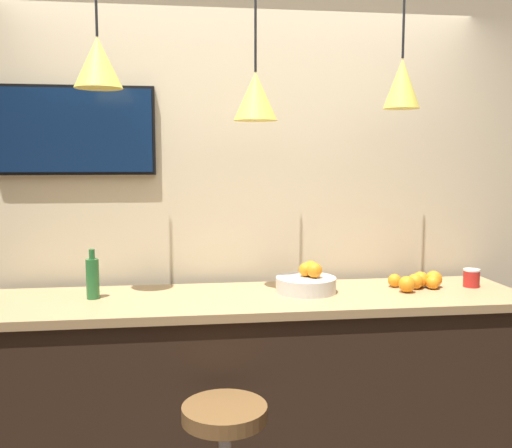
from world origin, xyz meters
TOP-DOWN VIEW (x-y plane):
  - back_wall at (0.00, 1.07)m, footprint 8.00×0.06m
  - service_counter at (0.00, 0.65)m, footprint 2.64×0.63m
  - fruit_bowl at (0.26, 0.69)m, footprint 0.30×0.30m
  - orange_pile at (0.84, 0.69)m, footprint 0.27×0.20m
  - juice_bottle at (-0.77, 0.69)m, footprint 0.06×0.06m
  - spread_jar at (1.13, 0.69)m, footprint 0.08×0.08m
  - pendant_lamp_left at (-0.71, 0.66)m, footprint 0.22×0.22m
  - pendant_lamp_middle at (0.00, 0.66)m, footprint 0.21×0.21m
  - pendant_lamp_right at (0.71, 0.66)m, footprint 0.18×0.18m
  - mounted_tv at (-0.88, 1.02)m, footprint 0.81×0.04m

SIDE VIEW (x-z plane):
  - service_counter at x=0.00m, z-range 0.00..1.06m
  - orange_pile at x=0.84m, z-range 1.05..1.14m
  - spread_jar at x=1.13m, z-range 1.06..1.15m
  - fruit_bowl at x=0.26m, z-range 1.03..1.18m
  - juice_bottle at x=-0.77m, z-range 1.04..1.27m
  - back_wall at x=0.00m, z-range 0.00..2.90m
  - mounted_tv at x=-0.88m, z-range 1.63..2.09m
  - pendant_lamp_middle at x=0.00m, z-range 1.56..2.46m
  - pendant_lamp_right at x=0.71m, z-range 1.66..2.50m
  - pendant_lamp_left at x=-0.71m, z-range 1.76..2.53m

